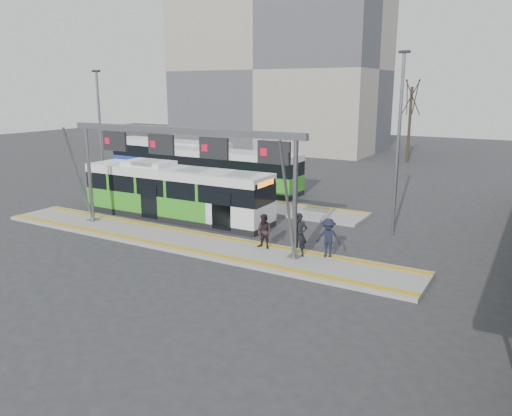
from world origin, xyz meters
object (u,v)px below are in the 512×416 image
at_px(gantry, 180,150).
at_px(passenger_c, 328,238).
at_px(hero_bus, 175,193).
at_px(passenger_b, 264,231).
at_px(passenger_a, 299,235).

height_order(gantry, passenger_c, gantry).
bearing_deg(gantry, hero_bus, 133.28).
xyz_separation_m(gantry, passenger_b, (4.18, 0.47, -3.38)).
relative_size(hero_bus, passenger_a, 6.10).
bearing_deg(passenger_b, passenger_c, 10.22).
height_order(hero_bus, passenger_c, hero_bus).
height_order(passenger_a, passenger_b, passenger_a).
distance_m(gantry, passenger_c, 7.83).
relative_size(gantry, passenger_a, 7.03).
bearing_deg(gantry, passenger_c, 6.40).
bearing_deg(hero_bus, gantry, -47.73).
bearing_deg(passenger_c, hero_bus, 154.92).
distance_m(gantry, passenger_a, 6.77).
xyz_separation_m(passenger_a, passenger_b, (-1.76, 0.15, -0.15)).
distance_m(passenger_b, passenger_c, 2.90).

